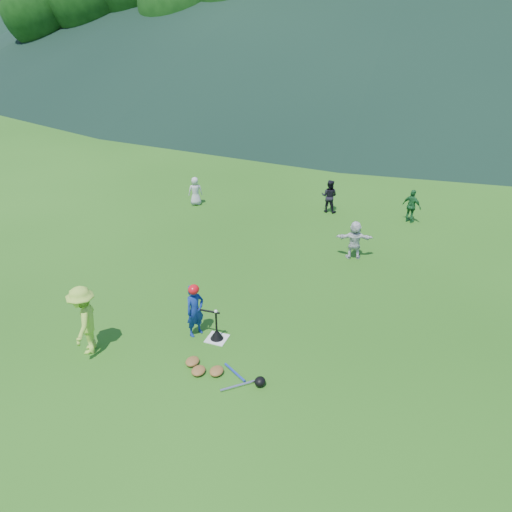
% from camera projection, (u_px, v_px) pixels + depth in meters
% --- Properties ---
extents(ground, '(120.00, 120.00, 0.00)m').
position_uv_depth(ground, '(217.00, 339.00, 11.20)').
color(ground, '#1F5112').
rests_on(ground, ground).
extents(home_plate, '(0.45, 0.45, 0.02)m').
position_uv_depth(home_plate, '(217.00, 339.00, 11.20)').
color(home_plate, silver).
rests_on(home_plate, ground).
extents(baseball, '(0.08, 0.08, 0.08)m').
position_uv_depth(baseball, '(216.00, 311.00, 10.87)').
color(baseball, white).
rests_on(baseball, batting_tee).
extents(batter_child, '(0.47, 0.54, 1.26)m').
position_uv_depth(batter_child, '(195.00, 311.00, 11.10)').
color(batter_child, navy).
rests_on(batter_child, ground).
extents(adult_coach, '(0.95, 1.17, 1.57)m').
position_uv_depth(adult_coach, '(84.00, 320.00, 10.48)').
color(adult_coach, '#A1D43E').
rests_on(adult_coach, ground).
extents(fielder_a, '(0.61, 0.55, 1.05)m').
position_uv_depth(fielder_a, '(195.00, 191.00, 18.39)').
color(fielder_a, '#B8B8B8').
rests_on(fielder_a, ground).
extents(fielder_b, '(0.59, 0.47, 1.19)m').
position_uv_depth(fielder_b, '(329.00, 196.00, 17.72)').
color(fielder_b, black).
rests_on(fielder_b, ground).
extents(fielder_c, '(0.73, 0.55, 1.16)m').
position_uv_depth(fielder_c, '(412.00, 206.00, 16.89)').
color(fielder_c, '#1C602B').
rests_on(fielder_c, ground).
extents(fielder_d, '(1.13, 0.61, 1.16)m').
position_uv_depth(fielder_d, '(355.00, 240.00, 14.50)').
color(fielder_d, silver).
rests_on(fielder_d, ground).
extents(batting_tee, '(0.30, 0.30, 0.68)m').
position_uv_depth(batting_tee, '(217.00, 334.00, 11.15)').
color(batting_tee, black).
rests_on(batting_tee, home_plate).
extents(batter_gear, '(0.73, 0.26, 0.62)m').
position_uv_depth(batter_gear, '(195.00, 291.00, 10.86)').
color(batter_gear, red).
rests_on(batter_gear, ground).
extents(equipment_pile, '(1.80, 0.82, 0.19)m').
position_uv_depth(equipment_pile, '(216.00, 371.00, 10.12)').
color(equipment_pile, olive).
rests_on(equipment_pile, ground).
extents(outfield_fence, '(70.07, 0.08, 1.33)m').
position_uv_depth(outfield_fence, '(386.00, 101.00, 34.23)').
color(outfield_fence, gray).
rests_on(outfield_fence, ground).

